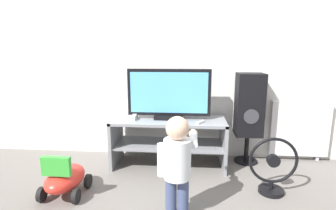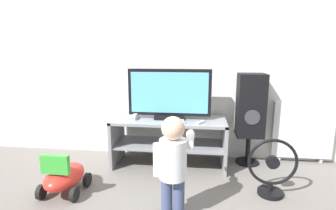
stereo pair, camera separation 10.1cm
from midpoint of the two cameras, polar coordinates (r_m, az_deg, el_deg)
ground_plane at (r=2.94m, az=0.64°, el=-14.79°), size 16.00×16.00×0.00m
wall_back at (r=3.23m, az=1.89°, el=11.46°), size 10.00×0.06×2.60m
tv_stand at (r=3.04m, az=1.20°, el=-6.45°), size 1.29×0.52×0.55m
television at (r=2.95m, az=1.28°, el=2.27°), size 0.94×0.20×0.57m
game_console at (r=3.01m, az=-6.28°, el=-2.52°), size 0.04×0.17×0.05m
remote_primary at (r=2.83m, az=8.08°, el=-3.79°), size 0.10×0.13×0.03m
remote_secondary at (r=2.84m, az=4.21°, el=-3.68°), size 0.05×0.13×0.03m
child at (r=2.06m, az=2.63°, el=-11.72°), size 0.32×0.47×0.83m
speaker_tower at (r=3.16m, az=18.40°, el=-0.48°), size 0.30×0.28×1.06m
floor_fan at (r=2.65m, az=22.75°, el=-12.96°), size 0.44×0.23×0.54m
ride_on_toy at (r=2.69m, az=-20.65°, el=-14.32°), size 0.35×0.50×0.42m
radiator at (r=3.51m, az=27.95°, el=-4.87°), size 0.69×0.08×0.73m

